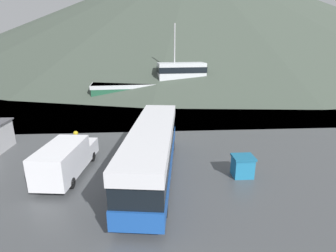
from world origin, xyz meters
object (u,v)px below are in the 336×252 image
(delivery_van, at_px, (66,158))
(small_boat, at_px, (191,91))
(tour_bus, at_px, (152,149))
(storage_bin, at_px, (243,166))
(fishing_boat, at_px, (170,85))

(delivery_van, distance_m, small_boat, 32.73)
(delivery_van, relative_size, small_boat, 1.10)
(delivery_van, xyz_separation_m, small_boat, (12.85, 30.09, -0.88))
(tour_bus, bearing_deg, small_boat, 84.10)
(storage_bin, height_order, small_boat, storage_bin)
(tour_bus, bearing_deg, delivery_van, -175.77)
(tour_bus, height_order, fishing_boat, fishing_boat)
(fishing_boat, xyz_separation_m, storage_bin, (2.75, -28.03, -1.31))
(tour_bus, xyz_separation_m, small_boat, (7.13, 30.40, -1.54))
(small_boat, bearing_deg, tour_bus, -164.47)
(fishing_boat, bearing_deg, small_boat, -59.22)
(tour_bus, height_order, delivery_van, tour_bus)
(fishing_boat, relative_size, small_boat, 4.14)
(delivery_van, distance_m, fishing_boat, 28.59)
(delivery_van, height_order, small_boat, delivery_van)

